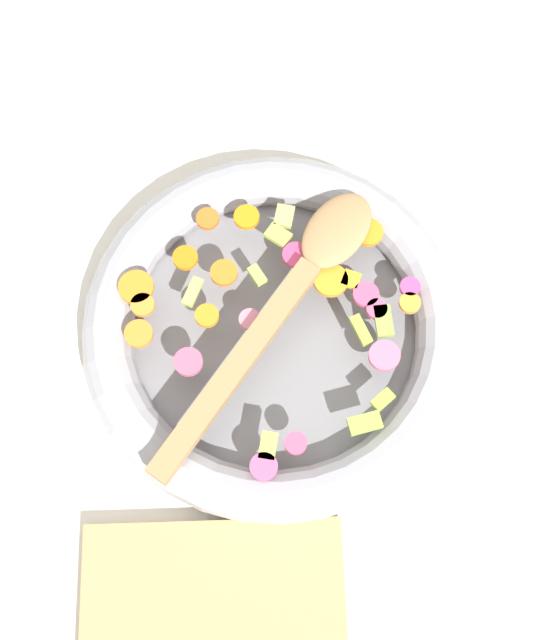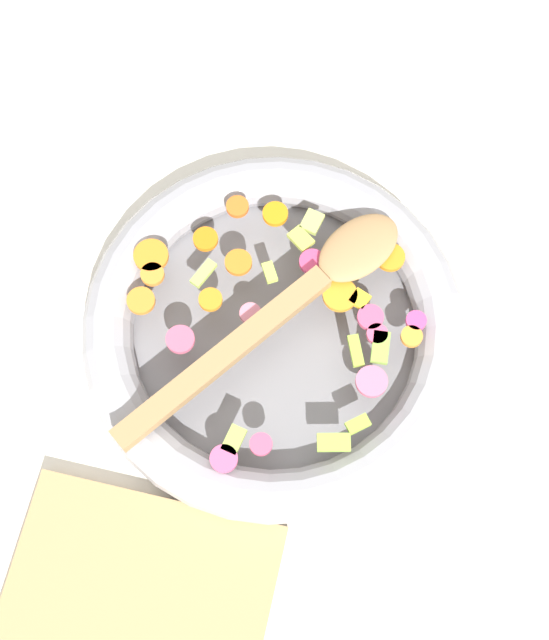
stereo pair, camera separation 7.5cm
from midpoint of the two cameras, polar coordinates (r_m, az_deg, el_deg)
The scene contains 4 objects.
ground_plane at distance 0.89m, azimuth -2.39°, elevation -1.40°, with size 4.00×4.00×0.00m, color silver.
skillet at distance 0.87m, azimuth -2.44°, elevation -0.93°, with size 0.38×0.38×0.05m.
chopped_vegetables at distance 0.84m, azimuth -2.42°, elevation 0.57°, with size 0.30×0.28×0.01m.
wooden_spoon at distance 0.84m, azimuth -1.79°, elevation 1.03°, with size 0.23×0.29×0.01m.
Camera 1 is at (-0.01, -0.29, 0.84)m, focal length 50.00 mm.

